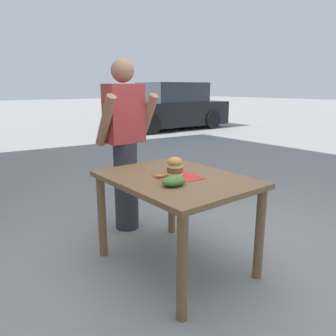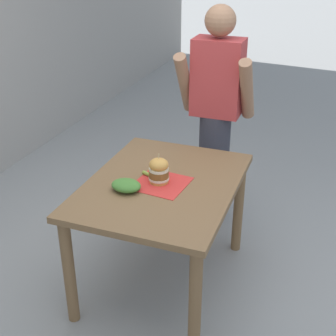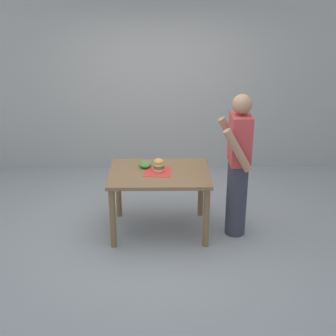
{
  "view_description": "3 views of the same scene",
  "coord_description": "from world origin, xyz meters",
  "px_view_note": "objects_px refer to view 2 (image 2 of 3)",
  "views": [
    {
      "loc": [
        -1.56,
        -1.87,
        1.42
      ],
      "look_at": [
        0.0,
        0.1,
        0.81
      ],
      "focal_mm": 35.0,
      "sensor_mm": 36.0,
      "label": 1
    },
    {
      "loc": [
        0.9,
        -2.34,
        2.12
      ],
      "look_at": [
        0.0,
        0.1,
        0.81
      ],
      "focal_mm": 50.0,
      "sensor_mm": 36.0,
      "label": 2
    },
    {
      "loc": [
        5.02,
        0.03,
        2.8
      ],
      "look_at": [
        0.0,
        0.1,
        0.81
      ],
      "focal_mm": 50.0,
      "sensor_mm": 36.0,
      "label": 3
    }
  ],
  "objects_px": {
    "patio_table": "(162,199)",
    "diner_across_table": "(216,116)",
    "pickle_spear": "(148,174)",
    "side_salad": "(126,185)",
    "sandwich": "(159,170)"
  },
  "relations": [
    {
      "from": "patio_table",
      "to": "sandwich",
      "type": "xyz_separation_m",
      "value": [
        -0.02,
        -0.01,
        0.2
      ]
    },
    {
      "from": "patio_table",
      "to": "side_salad",
      "type": "relative_size",
      "value": 6.48
    },
    {
      "from": "pickle_spear",
      "to": "side_salad",
      "type": "relative_size",
      "value": 0.46
    },
    {
      "from": "side_salad",
      "to": "diner_across_table",
      "type": "bearing_deg",
      "value": 76.73
    },
    {
      "from": "sandwich",
      "to": "side_salad",
      "type": "xyz_separation_m",
      "value": [
        -0.14,
        -0.16,
        -0.05
      ]
    },
    {
      "from": "patio_table",
      "to": "pickle_spear",
      "type": "distance_m",
      "value": 0.18
    },
    {
      "from": "pickle_spear",
      "to": "side_salad",
      "type": "xyz_separation_m",
      "value": [
        -0.05,
        -0.21,
        0.02
      ]
    },
    {
      "from": "side_salad",
      "to": "diner_across_table",
      "type": "xyz_separation_m",
      "value": [
        0.25,
        1.07,
        0.09
      ]
    },
    {
      "from": "patio_table",
      "to": "side_salad",
      "type": "bearing_deg",
      "value": -133.92
    },
    {
      "from": "patio_table",
      "to": "diner_across_table",
      "type": "xyz_separation_m",
      "value": [
        0.09,
        0.9,
        0.24
      ]
    },
    {
      "from": "patio_table",
      "to": "diner_across_table",
      "type": "height_order",
      "value": "diner_across_table"
    },
    {
      "from": "diner_across_table",
      "to": "sandwich",
      "type": "bearing_deg",
      "value": -96.77
    },
    {
      "from": "sandwich",
      "to": "pickle_spear",
      "type": "bearing_deg",
      "value": 152.87
    },
    {
      "from": "sandwich",
      "to": "diner_across_table",
      "type": "xyz_separation_m",
      "value": [
        0.11,
        0.9,
        0.05
      ]
    },
    {
      "from": "pickle_spear",
      "to": "diner_across_table",
      "type": "xyz_separation_m",
      "value": [
        0.2,
        0.86,
        0.11
      ]
    }
  ]
}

